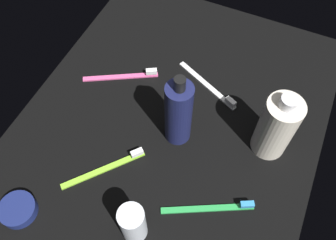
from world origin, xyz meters
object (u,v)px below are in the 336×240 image
at_px(toothbrush_green, 213,208).
at_px(cream_tin_left, 18,210).
at_px(deodorant_stick, 133,224).
at_px(toothbrush_lime, 109,167).
at_px(bodywash_bottle, 276,127).
at_px(toothbrush_pink, 125,76).
at_px(toothbrush_white, 210,87).
at_px(lotion_bottle, 178,113).

xyz_separation_m(toothbrush_green, cream_tin_left, (0.16, -0.34, 0.00)).
xyz_separation_m(deodorant_stick, toothbrush_lime, (-0.09, -0.11, -0.04)).
height_order(bodywash_bottle, deodorant_stick, bodywash_bottle).
bearing_deg(bodywash_bottle, cream_tin_left, -49.65).
height_order(toothbrush_pink, cream_tin_left, same).
bearing_deg(deodorant_stick, bodywash_bottle, 147.70).
relative_size(bodywash_bottle, toothbrush_lime, 1.19).
relative_size(toothbrush_white, cream_tin_left, 2.39).
bearing_deg(toothbrush_lime, cream_tin_left, -36.64).
bearing_deg(deodorant_stick, toothbrush_lime, -130.61).
xyz_separation_m(toothbrush_pink, toothbrush_white, (-0.05, 0.20, 0.00)).
bearing_deg(toothbrush_green, bodywash_bottle, 162.21).
bearing_deg(toothbrush_green, toothbrush_pink, -125.32).
height_order(bodywash_bottle, toothbrush_pink, bodywash_bottle).
height_order(deodorant_stick, toothbrush_green, deodorant_stick).
bearing_deg(toothbrush_green, toothbrush_lime, -88.11).
relative_size(bodywash_bottle, cream_tin_left, 2.45).
bearing_deg(deodorant_stick, lotion_bottle, -177.34).
distance_m(deodorant_stick, cream_tin_left, 0.23).
bearing_deg(bodywash_bottle, toothbrush_lime, -56.83).
relative_size(deodorant_stick, cream_tin_left, 1.41).
distance_m(toothbrush_pink, toothbrush_green, 0.38).
distance_m(lotion_bottle, toothbrush_green, 0.20).
bearing_deg(deodorant_stick, toothbrush_green, 130.14).
xyz_separation_m(toothbrush_lime, cream_tin_left, (0.15, -0.11, 0.00)).
height_order(deodorant_stick, toothbrush_white, deodorant_stick).
relative_size(bodywash_bottle, toothbrush_pink, 1.06).
distance_m(bodywash_bottle, cream_tin_left, 0.52).
distance_m(toothbrush_white, cream_tin_left, 0.48).
bearing_deg(deodorant_stick, toothbrush_white, 178.31).
xyz_separation_m(lotion_bottle, cream_tin_left, (0.28, -0.21, -0.07)).
xyz_separation_m(lotion_bottle, toothbrush_pink, (-0.09, -0.18, -0.08)).
bearing_deg(toothbrush_pink, toothbrush_lime, 19.64).
distance_m(toothbrush_pink, cream_tin_left, 0.38).
height_order(toothbrush_lime, toothbrush_green, same).
distance_m(toothbrush_lime, cream_tin_left, 0.19).
distance_m(lotion_bottle, deodorant_stick, 0.23).
distance_m(toothbrush_lime, toothbrush_white, 0.30).
bearing_deg(bodywash_bottle, deodorant_stick, -32.30).
xyz_separation_m(toothbrush_lime, toothbrush_green, (-0.01, 0.23, 0.00)).
bearing_deg(toothbrush_lime, lotion_bottle, 143.48).
distance_m(toothbrush_green, cream_tin_left, 0.37).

